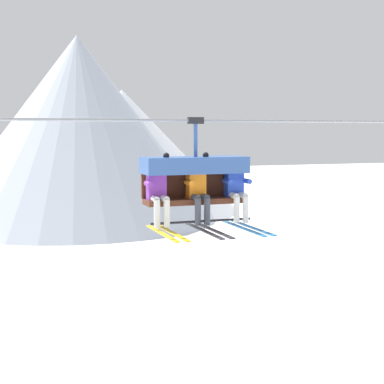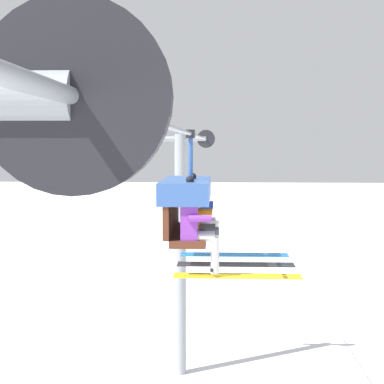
{
  "view_description": "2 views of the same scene",
  "coord_description": "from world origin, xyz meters",
  "px_view_note": "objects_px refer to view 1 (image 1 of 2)",
  "views": [
    {
      "loc": [
        -5.13,
        -10.78,
        7.33
      ],
      "look_at": [
        -1.53,
        -0.69,
        6.21
      ],
      "focal_mm": 55.0,
      "sensor_mm": 36.0,
      "label": 1
    },
    {
      "loc": [
        -9.95,
        -1.21,
        7.38
      ],
      "look_at": [
        -1.31,
        -0.81,
        6.66
      ],
      "focal_mm": 55.0,
      "sensor_mm": 36.0,
      "label": 2
    }
  ],
  "objects_px": {
    "chairlift_chair": "(194,173)",
    "skier_blue": "(237,189)",
    "skier_purple": "(158,190)",
    "skier_orange": "(198,189)"
  },
  "relations": [
    {
      "from": "skier_blue",
      "to": "chairlift_chair",
      "type": "bearing_deg",
      "value": 163.52
    },
    {
      "from": "chairlift_chair",
      "to": "skier_blue",
      "type": "xyz_separation_m",
      "value": [
        0.75,
        -0.22,
        -0.29
      ]
    },
    {
      "from": "skier_purple",
      "to": "skier_orange",
      "type": "relative_size",
      "value": 1.0
    },
    {
      "from": "skier_purple",
      "to": "skier_orange",
      "type": "distance_m",
      "value": 0.75
    },
    {
      "from": "chairlift_chair",
      "to": "skier_blue",
      "type": "relative_size",
      "value": 1.13
    },
    {
      "from": "chairlift_chair",
      "to": "skier_purple",
      "type": "xyz_separation_m",
      "value": [
        -0.74,
        -0.21,
        -0.27
      ]
    },
    {
      "from": "skier_purple",
      "to": "skier_orange",
      "type": "xyz_separation_m",
      "value": [
        0.75,
        0.0,
        0.0
      ]
    },
    {
      "from": "chairlift_chair",
      "to": "skier_blue",
      "type": "bearing_deg",
      "value": -16.48
    },
    {
      "from": "chairlift_chair",
      "to": "skier_orange",
      "type": "xyz_separation_m",
      "value": [
        0.0,
        -0.21,
        -0.27
      ]
    },
    {
      "from": "skier_purple",
      "to": "skier_orange",
      "type": "height_order",
      "value": "same"
    }
  ]
}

